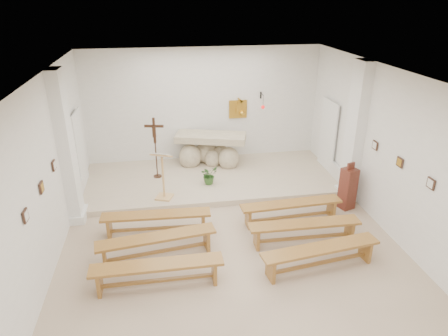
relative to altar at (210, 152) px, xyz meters
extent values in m
cube|color=#C8AF91|center=(-0.10, -4.37, -0.55)|extent=(7.00, 10.00, 0.00)
cube|color=white|center=(-3.59, -4.37, 1.20)|extent=(0.02, 10.00, 3.50)
cube|color=white|center=(3.39, -4.37, 1.20)|extent=(0.02, 10.00, 3.50)
cube|color=white|center=(-0.10, 0.62, 1.20)|extent=(7.00, 0.02, 3.50)
cube|color=silver|center=(-0.10, -4.37, 2.94)|extent=(7.00, 10.00, 0.02)
cube|color=tan|center=(-0.10, -0.87, -0.48)|extent=(6.98, 3.00, 0.15)
cube|color=white|center=(-3.47, -2.37, 1.20)|extent=(0.26, 0.55, 3.50)
cube|color=white|center=(3.27, -2.37, 1.20)|extent=(0.26, 0.55, 3.50)
cube|color=gold|center=(0.95, 0.59, 1.10)|extent=(0.55, 0.04, 0.55)
cube|color=black|center=(1.65, 0.60, 1.50)|extent=(0.04, 0.02, 0.20)
cylinder|color=black|center=(1.65, 0.45, 1.57)|extent=(0.02, 0.30, 0.02)
cylinder|color=black|center=(1.65, 0.30, 1.40)|extent=(0.01, 0.01, 0.34)
sphere|color=red|center=(1.65, 0.30, 1.21)|extent=(0.11, 0.11, 0.11)
cube|color=#3A2319|center=(-3.57, -5.17, 1.17)|extent=(0.03, 0.20, 0.20)
cube|color=#3A2319|center=(-3.57, -4.17, 1.17)|extent=(0.03, 0.20, 0.20)
cube|color=#3A2319|center=(-3.57, -3.17, 1.17)|extent=(0.03, 0.20, 0.20)
cube|color=#3A2319|center=(3.37, -5.17, 1.17)|extent=(0.03, 0.20, 0.20)
cube|color=#3A2319|center=(3.37, -4.17, 1.17)|extent=(0.03, 0.20, 0.20)
cube|color=#3A2319|center=(3.37, -3.17, 1.17)|extent=(0.03, 0.20, 0.20)
cube|color=silver|center=(-3.53, -1.67, -0.28)|extent=(0.10, 0.85, 0.52)
cube|color=silver|center=(3.33, -1.67, -0.28)|extent=(0.10, 0.85, 0.52)
ellipsoid|color=beige|center=(-0.60, 0.01, -0.12)|extent=(0.66, 0.56, 0.75)
ellipsoid|color=beige|center=(0.51, -0.29, -0.14)|extent=(0.61, 0.52, 0.70)
ellipsoid|color=beige|center=(-0.08, 0.23, -0.10)|extent=(0.70, 0.60, 0.66)
ellipsoid|color=beige|center=(0.33, 0.07, -0.16)|extent=(0.57, 0.49, 0.61)
ellipsoid|color=beige|center=(0.06, -0.08, -0.20)|extent=(0.48, 0.41, 0.57)
cube|color=beige|center=(0.02, -0.01, 0.45)|extent=(2.17, 1.33, 0.20)
cube|color=tan|center=(-1.43, -1.94, -0.38)|extent=(0.50, 0.50, 0.04)
cylinder|color=tan|center=(-1.43, -1.94, 0.15)|extent=(0.05, 0.05, 1.10)
cube|color=tan|center=(-1.44, -1.96, 0.75)|extent=(0.55, 0.47, 0.18)
cube|color=silver|center=(-1.45, -2.00, 0.81)|extent=(0.46, 0.39, 0.14)
cylinder|color=#381E11|center=(-1.58, -0.64, -0.39)|extent=(0.23, 0.23, 0.03)
cylinder|color=#381E11|center=(-1.58, -0.64, 0.11)|extent=(0.03, 0.03, 1.03)
cube|color=#381E11|center=(-1.58, -0.64, 0.96)|extent=(0.07, 0.06, 0.71)
cube|color=#381E11|center=(-1.58, -0.64, 1.08)|extent=(0.52, 0.15, 0.07)
cube|color=#381E11|center=(-1.59, -0.67, 0.93)|extent=(0.10, 0.06, 0.30)
imported|color=#2E5722|center=(-0.21, -1.30, -0.15)|extent=(0.60, 0.58, 0.50)
cube|color=#5B231A|center=(2.99, -2.90, -0.03)|extent=(0.41, 0.41, 1.04)
cube|color=#5B231A|center=(2.99, -2.90, 0.57)|extent=(0.21, 0.11, 0.17)
cube|color=olive|center=(-1.63, -3.31, -0.08)|extent=(2.38, 0.50, 0.05)
cube|color=olive|center=(-2.65, -3.26, -0.33)|extent=(0.08, 0.35, 0.45)
cube|color=olive|center=(-0.62, -3.37, -0.33)|extent=(0.08, 0.35, 0.45)
cube|color=olive|center=(-1.63, -3.31, -0.42)|extent=(1.99, 0.17, 0.05)
cube|color=olive|center=(1.43, -3.31, -0.08)|extent=(2.38, 0.50, 0.05)
cube|color=olive|center=(0.41, -3.37, -0.33)|extent=(0.08, 0.35, 0.45)
cube|color=olive|center=(2.44, -3.26, -0.33)|extent=(0.08, 0.35, 0.45)
cube|color=olive|center=(1.43, -3.31, -0.42)|extent=(1.99, 0.17, 0.05)
cube|color=olive|center=(-1.63, -4.20, -0.08)|extent=(2.39, 0.70, 0.05)
cube|color=olive|center=(-2.64, -4.34, -0.33)|extent=(0.11, 0.35, 0.45)
cube|color=olive|center=(-0.62, -4.06, -0.33)|extent=(0.11, 0.35, 0.45)
cube|color=olive|center=(-1.63, -4.20, -0.42)|extent=(1.98, 0.34, 0.05)
cube|color=olive|center=(1.43, -4.20, -0.08)|extent=(2.37, 0.42, 0.05)
cube|color=olive|center=(0.41, -4.18, -0.33)|extent=(0.07, 0.34, 0.45)
cube|color=olive|center=(2.45, -4.22, -0.33)|extent=(0.07, 0.34, 0.45)
cube|color=olive|center=(1.43, -4.20, -0.42)|extent=(1.99, 0.10, 0.05)
cube|color=olive|center=(-1.63, -5.08, -0.08)|extent=(2.36, 0.38, 0.05)
cube|color=olive|center=(-2.65, -5.08, -0.33)|extent=(0.07, 0.34, 0.45)
cube|color=olive|center=(-0.62, -5.08, -0.33)|extent=(0.07, 0.34, 0.45)
cube|color=olive|center=(-1.63, -5.08, -0.42)|extent=(1.99, 0.07, 0.05)
cube|color=olive|center=(1.43, -5.08, -0.08)|extent=(2.39, 0.70, 0.05)
cube|color=olive|center=(0.42, -5.22, -0.33)|extent=(0.11, 0.35, 0.45)
cube|color=olive|center=(2.44, -4.94, -0.33)|extent=(0.11, 0.35, 0.45)
cube|color=olive|center=(1.43, -5.08, -0.42)|extent=(1.98, 0.34, 0.05)
camera|label=1|loc=(-1.41, -10.97, 4.35)|focal=32.00mm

